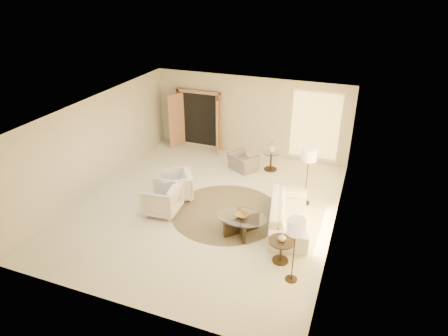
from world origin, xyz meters
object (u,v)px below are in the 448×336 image
(armchair_left, at_px, (176,184))
(end_vase, at_px, (282,237))
(armchair_right, at_px, (162,198))
(bowl, at_px, (242,215))
(coffee_table, at_px, (242,223))
(side_vase, at_px, (272,148))
(end_table, at_px, (281,247))
(floor_lamp_near, at_px, (309,157))
(side_table, at_px, (271,159))
(floor_lamp_far, at_px, (296,229))
(sofa, at_px, (289,214))
(accent_chair, at_px, (243,159))

(armchair_left, distance_m, end_vase, 3.93)
(armchair_right, distance_m, bowl, 2.34)
(coffee_table, bearing_deg, side_vase, 93.47)
(end_table, distance_m, floor_lamp_near, 2.94)
(side_vase, bearing_deg, armchair_left, -127.48)
(side_table, bearing_deg, side_vase, 0.00)
(floor_lamp_far, relative_size, side_vase, 5.66)
(coffee_table, relative_size, end_vase, 7.96)
(coffee_table, distance_m, end_table, 1.40)
(bowl, bearing_deg, coffee_table, 0.00)
(end_table, bearing_deg, coffee_table, 148.27)
(floor_lamp_far, height_order, side_vase, floor_lamp_far)
(sofa, relative_size, accent_chair, 2.77)
(floor_lamp_near, distance_m, bowl, 2.53)
(coffee_table, height_order, end_vase, end_vase)
(accent_chair, distance_m, end_table, 4.74)
(side_table, bearing_deg, sofa, -67.23)
(floor_lamp_far, relative_size, bowl, 4.87)
(end_vase, xyz_separation_m, side_vase, (-1.42, 4.49, 0.12))
(end_table, relative_size, side_vase, 2.22)
(armchair_left, xyz_separation_m, floor_lamp_near, (3.57, 1.00, 1.02))
(side_table, relative_size, floor_lamp_far, 0.42)
(sofa, bearing_deg, end_table, 173.94)
(floor_lamp_far, bearing_deg, armchair_right, 160.39)
(end_table, relative_size, floor_lamp_far, 0.39)
(coffee_table, bearing_deg, end_vase, -31.73)
(armchair_right, height_order, floor_lamp_far, floor_lamp_far)
(end_table, height_order, floor_lamp_far, floor_lamp_far)
(armchair_left, height_order, accent_chair, armchair_left)
(bowl, bearing_deg, sofa, 34.94)
(sofa, xyz_separation_m, side_vase, (-1.27, 3.02, 0.42))
(armchair_left, height_order, end_table, armchair_left)
(sofa, relative_size, coffee_table, 1.63)
(bowl, bearing_deg, floor_lamp_near, 58.25)
(side_vase, bearing_deg, floor_lamp_near, -50.10)
(side_table, bearing_deg, bowl, -86.53)
(coffee_table, bearing_deg, end_table, -31.73)
(armchair_right, distance_m, end_table, 3.63)
(coffee_table, height_order, side_table, side_table)
(sofa, bearing_deg, side_vase, 10.96)
(armchair_left, bearing_deg, side_table, 109.04)
(armchair_right, relative_size, side_table, 1.42)
(coffee_table, distance_m, floor_lamp_far, 2.24)
(side_table, height_order, bowl, side_table)
(accent_chair, distance_m, side_table, 0.93)
(end_table, distance_m, side_table, 4.70)
(sofa, relative_size, bowl, 7.70)
(sofa, distance_m, floor_lamp_far, 2.26)
(sofa, bearing_deg, side_table, 10.96)
(side_vase, bearing_deg, end_vase, -72.48)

